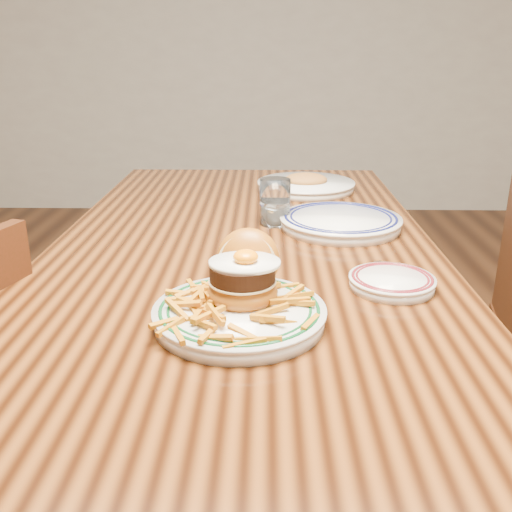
{
  "coord_description": "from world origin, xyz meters",
  "views": [
    {
      "loc": [
        0.05,
        -1.21,
        1.16
      ],
      "look_at": [
        0.04,
        -0.38,
        0.85
      ],
      "focal_mm": 40.0,
      "sensor_mm": 36.0,
      "label": 1
    }
  ],
  "objects": [
    {
      "name": "far_plate",
      "position": [
        0.17,
        0.49,
        0.77
      ],
      "size": [
        0.29,
        0.29,
        0.05
      ],
      "rotation": [
        0.0,
        0.0,
        -0.03
      ],
      "color": "white",
      "rests_on": "table"
    },
    {
      "name": "main_plate",
      "position": [
        0.01,
        -0.39,
        0.79
      ],
      "size": [
        0.27,
        0.29,
        0.13
      ],
      "rotation": [
        0.0,
        0.0,
        -0.11
      ],
      "color": "white",
      "rests_on": "table"
    },
    {
      "name": "floor",
      "position": [
        0.0,
        0.0,
        0.0
      ],
      "size": [
        6.0,
        6.0,
        0.0
      ],
      "primitive_type": "plane",
      "color": "black",
      "rests_on": "ground"
    },
    {
      "name": "table",
      "position": [
        0.0,
        0.0,
        0.66
      ],
      "size": [
        0.85,
        1.6,
        0.75
      ],
      "color": "black",
      "rests_on": "floor"
    },
    {
      "name": "side_plate",
      "position": [
        0.28,
        -0.26,
        0.76
      ],
      "size": [
        0.15,
        0.17,
        0.02
      ],
      "rotation": [
        0.0,
        0.0,
        -0.41
      ],
      "color": "white",
      "rests_on": "table"
    },
    {
      "name": "water_glass",
      "position": [
        0.07,
        0.14,
        0.8
      ],
      "size": [
        0.07,
        0.07,
        0.11
      ],
      "color": "white",
      "rests_on": "table"
    },
    {
      "name": "rear_plate",
      "position": [
        0.23,
        0.1,
        0.77
      ],
      "size": [
        0.29,
        0.29,
        0.03
      ],
      "rotation": [
        0.0,
        0.0,
        -0.27
      ],
      "color": "white",
      "rests_on": "table"
    }
  ]
}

